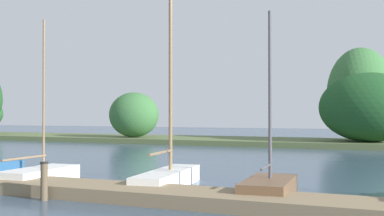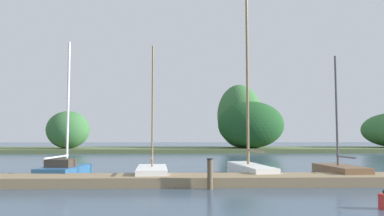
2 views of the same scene
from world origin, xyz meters
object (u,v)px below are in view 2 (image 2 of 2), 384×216
Objects in this scene: sailboat_4 at (249,167)px; mooring_piling_1 at (210,174)px; sailboat_3 at (152,173)px; sailboat_2 at (65,169)px; sailboat_5 at (339,171)px.

mooring_piling_1 is (-1.98, -3.52, 0.08)m from sailboat_4.
sailboat_2 is at bearing 70.96° from sailboat_3.
sailboat_5 is at bearing -92.22° from sailboat_3.
sailboat_3 is at bearing -99.18° from sailboat_2.
sailboat_4 is at bearing -82.74° from sailboat_2.
sailboat_4 is 4.04m from mooring_piling_1.
sailboat_2 reaches higher than sailboat_3.
sailboat_3 is 5.29× the size of mooring_piling_1.
sailboat_2 is 3.88m from sailboat_3.
sailboat_3 is 1.07× the size of sailboat_5.
sailboat_4 reaches higher than mooring_piling_1.
sailboat_3 is at bearing 97.91° from sailboat_4.
mooring_piling_1 is at bearing -113.77° from sailboat_2.
sailboat_2 is 11.39m from sailboat_5.
sailboat_4 is at bearing -77.66° from sailboat_3.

